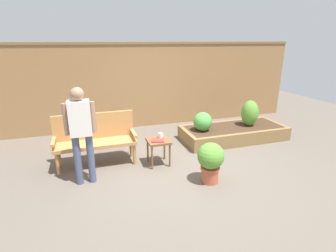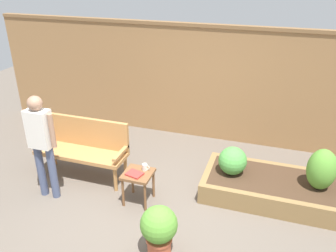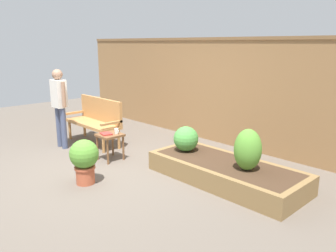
# 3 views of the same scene
# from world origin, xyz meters

# --- Properties ---
(ground_plane) EXTENTS (14.00, 14.00, 0.00)m
(ground_plane) POSITION_xyz_m (0.00, 0.00, 0.00)
(ground_plane) COLOR #60564C
(fence_back) EXTENTS (8.40, 0.14, 2.16)m
(fence_back) POSITION_xyz_m (0.00, 2.60, 1.09)
(fence_back) COLOR olive
(fence_back) RESTS_ON ground_plane
(garden_bench) EXTENTS (1.44, 0.48, 0.94)m
(garden_bench) POSITION_xyz_m (-1.41, 0.69, 0.54)
(garden_bench) COLOR #B77F47
(garden_bench) RESTS_ON ground_plane
(side_table) EXTENTS (0.40, 0.40, 0.48)m
(side_table) POSITION_xyz_m (-0.32, 0.28, 0.40)
(side_table) COLOR brown
(side_table) RESTS_ON ground_plane
(cup_on_table) EXTENTS (0.11, 0.07, 0.09)m
(cup_on_table) POSITION_xyz_m (-0.25, 0.38, 0.53)
(cup_on_table) COLOR silver
(cup_on_table) RESTS_ON side_table
(book_on_table) EXTENTS (0.25, 0.22, 0.02)m
(book_on_table) POSITION_xyz_m (-0.35, 0.23, 0.49)
(book_on_table) COLOR #B2332D
(book_on_table) RESTS_ON side_table
(potted_boxwood) EXTENTS (0.43, 0.43, 0.67)m
(potted_boxwood) POSITION_xyz_m (0.29, -0.59, 0.39)
(potted_boxwood) COLOR #B75638
(potted_boxwood) RESTS_ON ground_plane
(raised_planter_bed) EXTENTS (2.40, 1.00, 0.30)m
(raised_planter_bed) POSITION_xyz_m (1.69, 0.99, 0.15)
(raised_planter_bed) COLOR olive
(raised_planter_bed) RESTS_ON ground_plane
(shrub_near_bench) EXTENTS (0.41, 0.41, 0.41)m
(shrub_near_bench) POSITION_xyz_m (0.88, 0.97, 0.51)
(shrub_near_bench) COLOR brown
(shrub_near_bench) RESTS_ON raised_planter_bed
(shrub_far_corner) EXTENTS (0.39, 0.39, 0.59)m
(shrub_far_corner) POSITION_xyz_m (2.07, 0.97, 0.60)
(shrub_far_corner) COLOR brown
(shrub_far_corner) RESTS_ON raised_planter_bed
(person_by_bench) EXTENTS (0.47, 0.20, 1.56)m
(person_by_bench) POSITION_xyz_m (-1.62, 0.01, 0.93)
(person_by_bench) COLOR #475170
(person_by_bench) RESTS_ON ground_plane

